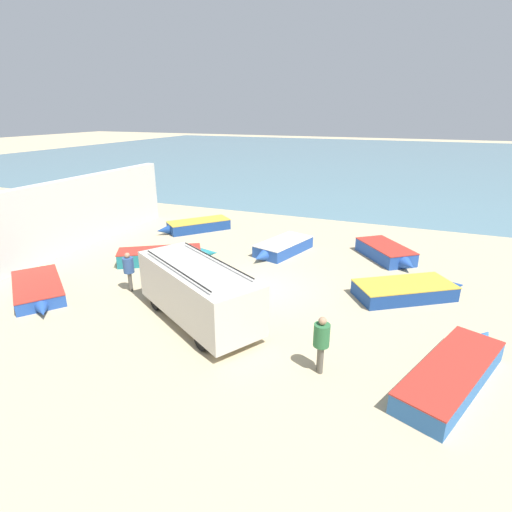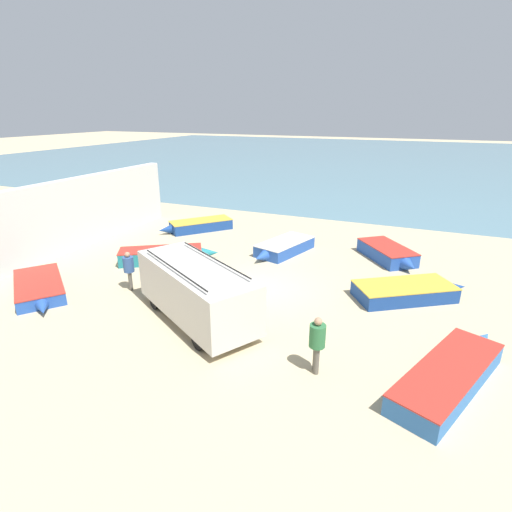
{
  "view_description": "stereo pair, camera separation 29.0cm",
  "coord_description": "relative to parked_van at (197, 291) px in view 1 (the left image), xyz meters",
  "views": [
    {
      "loc": [
        5.56,
        -14.15,
        7.0
      ],
      "look_at": [
        -0.6,
        1.01,
        1.0
      ],
      "focal_mm": 28.0,
      "sensor_mm": 36.0,
      "label": 1
    },
    {
      "loc": [
        5.83,
        -14.04,
        7.0
      ],
      "look_at": [
        -0.6,
        1.01,
        1.0
      ],
      "focal_mm": 28.0,
      "sensor_mm": 36.0,
      "label": 2
    }
  ],
  "objects": [
    {
      "name": "ground_plane",
      "position": [
        1.04,
        3.3,
        -1.13
      ],
      "size": [
        200.0,
        200.0,
        0.0
      ],
      "primitive_type": "plane",
      "color": "tan"
    },
    {
      "name": "fishing_rowboat_2",
      "position": [
        6.74,
        4.72,
        -0.83
      ],
      "size": [
        4.44,
        3.52,
        0.6
      ],
      "rotation": [
        0.0,
        0.0,
        0.59
      ],
      "color": "navy",
      "rests_on": "ground_plane"
    },
    {
      "name": "parked_van",
      "position": [
        0.0,
        0.0,
        0.0
      ],
      "size": [
        5.7,
        4.43,
        2.16
      ],
      "rotation": [
        0.0,
        0.0,
        2.61
      ],
      "color": "beige",
      "rests_on": "ground_plane"
    },
    {
      "name": "harbor_wall",
      "position": [
        -10.01,
        4.3,
        0.72
      ],
      "size": [
        0.5,
        14.33,
        3.69
      ],
      "primitive_type": "cube",
      "color": "silver",
      "rests_on": "ground_plane"
    },
    {
      "name": "fishing_rowboat_3",
      "position": [
        -5.72,
        9.69,
        -0.82
      ],
      "size": [
        3.67,
        4.06,
        0.63
      ],
      "rotation": [
        0.0,
        0.0,
        4.01
      ],
      "color": "navy",
      "rests_on": "ground_plane"
    },
    {
      "name": "fisherman_1",
      "position": [
        -3.82,
        1.09,
        -0.15
      ],
      "size": [
        0.43,
        0.43,
        1.64
      ],
      "rotation": [
        0.0,
        0.0,
        0.79
      ],
      "color": "#5B564C",
      "rests_on": "ground_plane"
    },
    {
      "name": "fishing_rowboat_5",
      "position": [
        8.17,
        -0.39,
        -0.82
      ],
      "size": [
        3.0,
        5.4,
        0.61
      ],
      "rotation": [
        0.0,
        0.0,
        1.17
      ],
      "color": "#2D66AD",
      "rests_on": "ground_plane"
    },
    {
      "name": "fisherman_0",
      "position": [
        4.68,
        -1.3,
        -0.1
      ],
      "size": [
        0.45,
        0.45,
        1.73
      ],
      "rotation": [
        0.0,
        0.0,
        3.54
      ],
      "color": "#5B564C",
      "rests_on": "ground_plane"
    },
    {
      "name": "fishing_rowboat_6",
      "position": [
        -6.98,
        -0.67,
        -0.87
      ],
      "size": [
        4.2,
        3.55,
        0.52
      ],
      "rotation": [
        0.0,
        0.0,
        5.64
      ],
      "color": "#234CA3",
      "rests_on": "ground_plane"
    },
    {
      "name": "fishing_rowboat_1",
      "position": [
        -4.42,
        4.37,
        -0.79
      ],
      "size": [
        4.52,
        3.35,
        0.67
      ],
      "rotation": [
        0.0,
        0.0,
        0.57
      ],
      "color": "#1E757F",
      "rests_on": "ground_plane"
    },
    {
      "name": "sea_water",
      "position": [
        1.04,
        55.3,
        -1.13
      ],
      "size": [
        120.0,
        80.0,
        0.01
      ],
      "primitive_type": "cube",
      "color": "slate",
      "rests_on": "ground_plane"
    },
    {
      "name": "fishing_rowboat_0",
      "position": [
        5.59,
        8.91,
        -0.79
      ],
      "size": [
        3.24,
        3.69,
        0.67
      ],
      "rotation": [
        0.0,
        0.0,
        5.38
      ],
      "color": "#234CA3",
      "rests_on": "ground_plane"
    },
    {
      "name": "fishing_rowboat_4",
      "position": [
        0.48,
        7.82,
        -0.82
      ],
      "size": [
        2.46,
        4.18,
        0.62
      ],
      "rotation": [
        0.0,
        0.0,
        4.42
      ],
      "color": "#234CA3",
      "rests_on": "ground_plane"
    }
  ]
}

